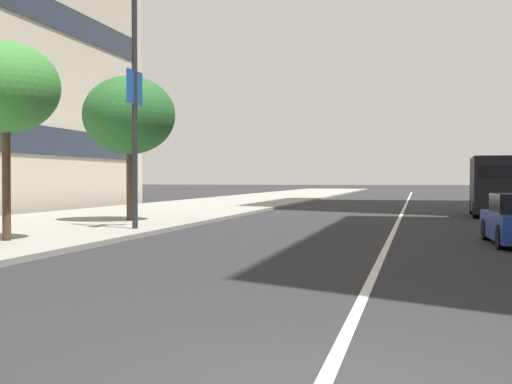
{
  "coord_description": "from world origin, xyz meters",
  "views": [
    {
      "loc": [
        -5.75,
        -0.79,
        1.79
      ],
      "look_at": [
        10.11,
        2.92,
        1.48
      ],
      "focal_mm": 48.6,
      "sensor_mm": 36.0,
      "label": 1
    }
  ],
  "objects_px": {
    "delivery_van_ahead": "(495,185)",
    "street_lamp_with_banners": "(143,73)",
    "street_tree_by_lamp_post": "(6,88)",
    "street_tree_near_plaza_corner": "(129,115)"
  },
  "relations": [
    {
      "from": "street_lamp_with_banners",
      "to": "street_tree_near_plaza_corner",
      "type": "bearing_deg",
      "value": 29.21
    },
    {
      "from": "delivery_van_ahead",
      "to": "street_tree_by_lamp_post",
      "type": "bearing_deg",
      "value": 144.27
    },
    {
      "from": "street_tree_near_plaza_corner",
      "to": "delivery_van_ahead",
      "type": "bearing_deg",
      "value": -57.57
    },
    {
      "from": "delivery_van_ahead",
      "to": "street_tree_near_plaza_corner",
      "type": "height_order",
      "value": "street_tree_near_plaza_corner"
    },
    {
      "from": "street_tree_near_plaza_corner",
      "to": "street_lamp_with_banners",
      "type": "bearing_deg",
      "value": -150.79
    },
    {
      "from": "delivery_van_ahead",
      "to": "street_lamp_with_banners",
      "type": "xyz_separation_m",
      "value": [
        -13.31,
        12.36,
        3.77
      ]
    },
    {
      "from": "delivery_van_ahead",
      "to": "street_lamp_with_banners",
      "type": "relative_size",
      "value": 0.65
    },
    {
      "from": "street_tree_by_lamp_post",
      "to": "street_tree_near_plaza_corner",
      "type": "relative_size",
      "value": 0.93
    },
    {
      "from": "street_tree_by_lamp_post",
      "to": "street_tree_near_plaza_corner",
      "type": "bearing_deg",
      "value": 2.76
    },
    {
      "from": "delivery_van_ahead",
      "to": "street_lamp_with_banners",
      "type": "bearing_deg",
      "value": 139.19
    }
  ]
}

